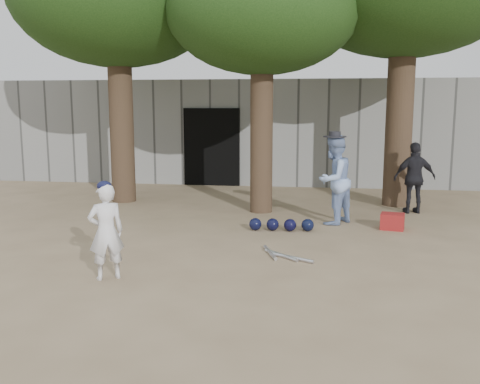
% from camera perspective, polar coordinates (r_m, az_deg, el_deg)
% --- Properties ---
extents(ground, '(70.00, 70.00, 0.00)m').
position_cam_1_polar(ground, '(7.72, -5.53, -8.07)').
color(ground, '#937C5E').
rests_on(ground, ground).
extents(boy_player, '(0.56, 0.51, 1.29)m').
position_cam_1_polar(boy_player, '(7.28, -14.09, -4.14)').
color(boy_player, white).
rests_on(boy_player, ground).
extents(spectator_blue, '(1.02, 1.06, 1.73)m').
position_cam_1_polar(spectator_blue, '(10.47, 9.95, 1.28)').
color(spectator_blue, '#8EA9DB').
rests_on(spectator_blue, ground).
extents(spectator_dark, '(0.94, 0.52, 1.52)m').
position_cam_1_polar(spectator_dark, '(11.94, 18.13, 1.44)').
color(spectator_dark, black).
rests_on(spectator_dark, ground).
extents(red_bag, '(0.48, 0.40, 0.30)m').
position_cam_1_polar(red_bag, '(10.35, 15.94, -3.04)').
color(red_bag, '#A72716').
rests_on(red_bag, ground).
extents(back_building, '(16.00, 5.24, 3.00)m').
position_cam_1_polar(back_building, '(17.59, 2.43, 6.71)').
color(back_building, gray).
rests_on(back_building, ground).
extents(helmet_row, '(1.19, 0.29, 0.23)m').
position_cam_1_polar(helmet_row, '(9.88, 4.43, -3.49)').
color(helmet_row, black).
rests_on(helmet_row, ground).
extents(bat_pile, '(0.83, 0.79, 0.06)m').
position_cam_1_polar(bat_pile, '(8.24, 4.41, -6.73)').
color(bat_pile, silver).
rests_on(bat_pile, ground).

